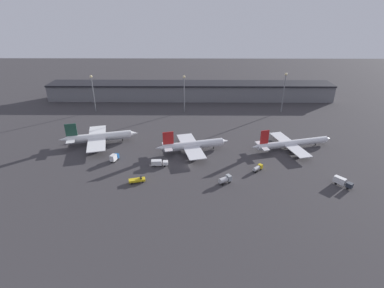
% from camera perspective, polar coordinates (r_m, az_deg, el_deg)
% --- Properties ---
extents(ground, '(600.00, 600.00, 0.00)m').
position_cam_1_polar(ground, '(145.40, -0.84, -4.25)').
color(ground, '#383538').
extents(terminal_building, '(224.80, 20.49, 13.31)m').
position_cam_1_polar(terminal_building, '(244.93, -0.30, 10.07)').
color(terminal_building, slate).
rests_on(terminal_building, ground).
extents(airplane_0, '(42.32, 36.55, 13.14)m').
position_cam_1_polar(airplane_0, '(174.51, -17.27, 1.24)').
color(airplane_0, white).
rests_on(airplane_0, ground).
extents(airplane_1, '(39.48, 32.33, 12.47)m').
position_cam_1_polar(airplane_1, '(158.04, 0.13, -0.22)').
color(airplane_1, silver).
rests_on(airplane_1, ground).
extents(airplane_2, '(47.03, 32.67, 12.24)m').
position_cam_1_polar(airplane_2, '(170.19, 18.48, 0.13)').
color(airplane_2, silver).
rests_on(airplane_2, ground).
extents(service_vehicle_0, '(6.19, 5.20, 3.31)m').
position_cam_1_polar(service_vehicle_0, '(132.56, 6.32, -6.73)').
color(service_vehicle_0, '#9EA3A8').
rests_on(service_vehicle_0, ground).
extents(service_vehicle_1, '(7.55, 4.13, 2.51)m').
position_cam_1_polar(service_vehicle_1, '(134.78, -10.40, -6.76)').
color(service_vehicle_1, gold).
rests_on(service_vehicle_1, ground).
extents(service_vehicle_2, '(6.78, 7.44, 3.55)m').
position_cam_1_polar(service_vehicle_2, '(145.26, 26.72, -6.44)').
color(service_vehicle_2, '#282D38').
rests_on(service_vehicle_2, ground).
extents(service_vehicle_3, '(3.93, 5.62, 3.75)m').
position_cam_1_polar(service_vehicle_3, '(153.99, -14.59, -2.48)').
color(service_vehicle_3, '#195199').
rests_on(service_vehicle_3, ground).
extents(service_vehicle_4, '(5.41, 5.20, 2.63)m').
position_cam_1_polar(service_vehicle_4, '(144.30, 12.41, -4.46)').
color(service_vehicle_4, gold).
rests_on(service_vehicle_4, ground).
extents(service_vehicle_5, '(8.08, 2.94, 3.05)m').
position_cam_1_polar(service_vehicle_5, '(145.76, -6.32, -3.56)').
color(service_vehicle_5, white).
rests_on(service_vehicle_5, ground).
extents(lamp_post_0, '(1.80, 1.80, 26.27)m').
position_cam_1_polar(lamp_post_0, '(224.24, -18.38, 9.92)').
color(lamp_post_0, slate).
rests_on(lamp_post_0, ground).
extents(lamp_post_1, '(1.80, 1.80, 26.14)m').
position_cam_1_polar(lamp_post_1, '(212.74, -1.50, 10.39)').
color(lamp_post_1, slate).
rests_on(lamp_post_1, ground).
extents(lamp_post_2, '(1.80, 1.80, 28.07)m').
position_cam_1_polar(lamp_post_2, '(221.39, 17.15, 10.16)').
color(lamp_post_2, slate).
rests_on(lamp_post_2, ground).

